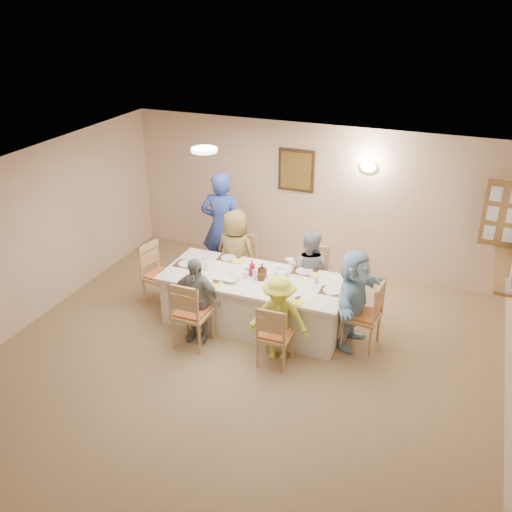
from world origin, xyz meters
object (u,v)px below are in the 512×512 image
at_px(dining_table, 255,300).
at_px(diner_front_left, 196,300).
at_px(chair_front_right, 275,333).
at_px(caregiver, 222,227).
at_px(diner_back_left, 236,254).
at_px(chair_front_left, 192,312).
at_px(chair_left_end, 161,275).
at_px(diner_right_end, 354,299).
at_px(chair_back_left, 239,265).
at_px(diner_back_right, 309,271).
at_px(chair_back_right, 311,278).
at_px(condiment_ketchup, 252,268).
at_px(diner_front_right, 279,319).
at_px(chair_right_end, 362,314).

bearing_deg(dining_table, diner_front_left, -131.42).
xyz_separation_m(chair_front_right, caregiver, (-1.65, 1.95, 0.48)).
distance_m(diner_back_left, caregiver, 0.68).
xyz_separation_m(chair_front_left, chair_left_end, (-0.95, 0.80, -0.01)).
bearing_deg(diner_back_left, diner_right_end, 167.25).
height_order(chair_back_left, diner_right_end, diner_right_end).
bearing_deg(diner_back_right, diner_right_end, 144.52).
bearing_deg(diner_right_end, diner_back_left, 79.49).
bearing_deg(dining_table, chair_back_right, 53.13).
bearing_deg(condiment_ketchup, chair_front_left, -122.76).
bearing_deg(dining_table, diner_back_right, 48.58).
relative_size(chair_front_left, diner_right_end, 0.72).
xyz_separation_m(chair_front_left, caregiver, (-0.45, 1.95, 0.42)).
bearing_deg(chair_front_left, diner_front_right, -173.96).
relative_size(diner_back_right, diner_front_left, 1.03).
height_order(dining_table, caregiver, caregiver).
relative_size(chair_back_right, chair_front_right, 1.05).
distance_m(dining_table, diner_right_end, 1.46).
height_order(chair_back_right, diner_back_left, diner_back_left).
height_order(chair_back_left, chair_left_end, chair_left_end).
height_order(chair_right_end, diner_right_end, diner_right_end).
height_order(caregiver, condiment_ketchup, caregiver).
bearing_deg(chair_left_end, diner_right_end, -80.96).
distance_m(chair_right_end, diner_front_left, 2.26).
bearing_deg(chair_back_right, chair_right_end, -38.90).
bearing_deg(chair_front_right, chair_front_left, -0.82).
distance_m(chair_back_left, chair_front_left, 1.60).
bearing_deg(chair_right_end, chair_back_right, -124.75).
relative_size(diner_front_right, caregiver, 0.65).
bearing_deg(chair_front_left, diner_front_left, -89.67).
xyz_separation_m(dining_table, chair_back_right, (0.60, 0.80, 0.09)).
bearing_deg(chair_back_right, caregiver, 169.23).
bearing_deg(diner_back_right, diner_front_right, 94.19).
height_order(diner_back_right, diner_front_right, diner_back_right).
bearing_deg(condiment_ketchup, diner_back_left, 130.02).
distance_m(diner_front_right, diner_right_end, 1.07).
bearing_deg(dining_table, chair_front_left, -126.87).
bearing_deg(diner_back_right, diner_back_left, 4.19).
distance_m(chair_left_end, diner_front_left, 1.18).
xyz_separation_m(diner_front_left, diner_front_right, (1.20, 0.00, -0.02)).
relative_size(chair_front_left, condiment_ketchup, 4.25).
relative_size(diner_front_left, caregiver, 0.68).
bearing_deg(diner_front_left, caregiver, 104.05).
xyz_separation_m(chair_back_right, condiment_ketchup, (-0.66, -0.76, 0.41)).
height_order(dining_table, chair_left_end, chair_left_end).
height_order(diner_back_left, diner_right_end, diner_back_left).
relative_size(diner_front_left, condiment_ketchup, 5.27).
distance_m(chair_back_left, condiment_ketchup, 1.02).
distance_m(chair_front_right, diner_right_end, 1.17).
distance_m(chair_right_end, condiment_ketchup, 1.66).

